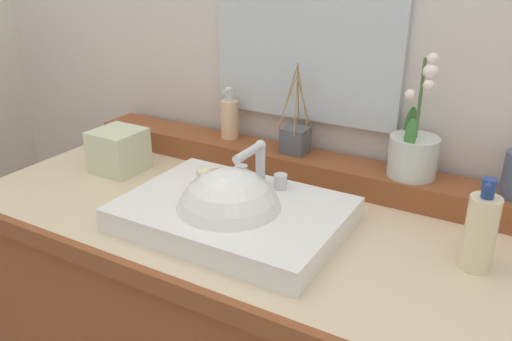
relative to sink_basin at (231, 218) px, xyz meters
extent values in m
cube|color=beige|center=(0.05, 0.09, -0.04)|extent=(1.50, 0.65, 0.04)
cube|color=brown|center=(0.05, -0.24, -0.04)|extent=(1.50, 0.02, 0.04)
cube|color=brown|center=(0.05, 0.34, 0.01)|extent=(1.42, 0.12, 0.07)
cube|color=white|center=(0.00, 0.01, 0.00)|extent=(0.50, 0.35, 0.06)
sphere|color=white|center=(0.00, -0.01, 0.00)|extent=(0.25, 0.25, 0.25)
cylinder|color=silver|center=(0.00, 0.13, 0.08)|extent=(0.02, 0.02, 0.10)
cylinder|color=silver|center=(0.00, 0.08, 0.13)|extent=(0.02, 0.11, 0.02)
sphere|color=silver|center=(0.00, 0.13, 0.13)|extent=(0.03, 0.03, 0.03)
cylinder|color=silver|center=(-0.06, 0.13, 0.05)|extent=(0.03, 0.03, 0.04)
cylinder|color=silver|center=(0.05, 0.13, 0.05)|extent=(0.03, 0.03, 0.04)
ellipsoid|color=beige|center=(-0.14, 0.11, 0.04)|extent=(0.07, 0.04, 0.02)
cylinder|color=silver|center=(0.31, 0.34, 0.09)|extent=(0.12, 0.12, 0.10)
cylinder|color=tan|center=(0.31, 0.34, 0.14)|extent=(0.11, 0.11, 0.01)
cylinder|color=#476B38|center=(0.31, 0.34, 0.24)|extent=(0.01, 0.01, 0.19)
ellipsoid|color=#387033|center=(0.31, 0.30, 0.16)|extent=(0.03, 0.03, 0.08)
ellipsoid|color=#387033|center=(0.28, 0.39, 0.16)|extent=(0.04, 0.04, 0.10)
sphere|color=white|center=(0.29, 0.33, 0.25)|extent=(0.03, 0.03, 0.03)
sphere|color=white|center=(0.33, 0.33, 0.28)|extent=(0.03, 0.03, 0.03)
sphere|color=white|center=(0.33, 0.34, 0.31)|extent=(0.04, 0.04, 0.04)
sphere|color=white|center=(0.33, 0.34, 0.33)|extent=(0.03, 0.03, 0.03)
cylinder|color=#E2B98C|center=(-0.23, 0.36, 0.10)|extent=(0.05, 0.05, 0.11)
cylinder|color=silver|center=(-0.23, 0.36, 0.17)|extent=(0.02, 0.02, 0.02)
cylinder|color=silver|center=(-0.23, 0.36, 0.18)|extent=(0.02, 0.02, 0.02)
cylinder|color=silver|center=(-0.23, 0.34, 0.19)|extent=(0.01, 0.03, 0.01)
cube|color=#4F5058|center=(-0.01, 0.34, 0.08)|extent=(0.07, 0.07, 0.07)
cylinder|color=#9E7A4C|center=(0.01, 0.35, 0.20)|extent=(0.04, 0.01, 0.18)
cylinder|color=#9E7A4C|center=(0.00, 0.36, 0.18)|extent=(0.03, 0.05, 0.15)
cylinder|color=#9E7A4C|center=(-0.02, 0.37, 0.20)|extent=(0.02, 0.06, 0.19)
cylinder|color=#9E7A4C|center=(-0.03, 0.34, 0.20)|extent=(0.06, 0.01, 0.18)
cylinder|color=#9E7A4C|center=(-0.03, 0.32, 0.18)|extent=(0.04, 0.05, 0.16)
cylinder|color=#9E7A4C|center=(0.00, 0.32, 0.17)|extent=(0.02, 0.04, 0.14)
cylinder|color=beige|center=(0.51, 0.10, 0.05)|extent=(0.06, 0.06, 0.15)
cylinder|color=navy|center=(0.51, 0.10, 0.14)|extent=(0.02, 0.02, 0.02)
cylinder|color=navy|center=(0.51, 0.10, 0.16)|extent=(0.03, 0.03, 0.02)
cylinder|color=navy|center=(0.51, 0.09, 0.16)|extent=(0.01, 0.03, 0.01)
cube|color=beige|center=(-0.45, 0.12, 0.04)|extent=(0.13, 0.13, 0.12)
cube|color=silver|center=(-0.02, 0.41, 0.36)|extent=(0.54, 0.02, 0.48)
camera|label=1|loc=(0.57, -0.87, 0.56)|focal=36.50mm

